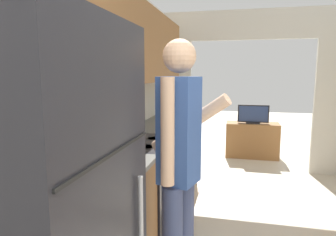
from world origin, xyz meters
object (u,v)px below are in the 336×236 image
person (179,171)px  television (253,114)px  range_oven (138,188)px  tv_cabinet (252,140)px

person → television: person is taller
range_oven → television: 3.26m
tv_cabinet → range_oven: bearing=-111.0°
range_oven → tv_cabinet: 3.29m
person → television: bearing=6.2°
tv_cabinet → television: television is taller
tv_cabinet → television: (-0.00, -0.04, 0.48)m
range_oven → tv_cabinet: bearing=69.0°
range_oven → television: size_ratio=1.94×
range_oven → tv_cabinet: range_oven is taller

